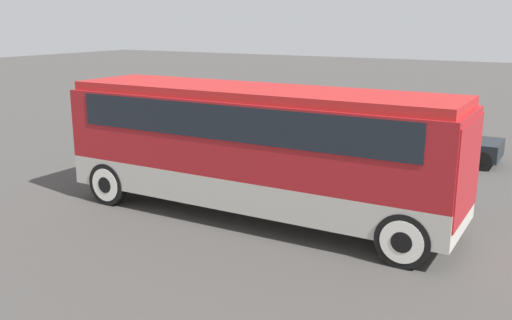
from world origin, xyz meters
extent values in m
plane|color=#423F3D|center=(0.00, 0.00, 0.00)|extent=(120.00, 120.00, 0.00)
cube|color=#B7B2A8|center=(0.00, 0.00, 0.86)|extent=(9.90, 2.50, 0.76)
cube|color=maroon|center=(0.00, 0.00, 2.13)|extent=(9.90, 2.50, 1.77)
cube|color=black|center=(0.00, 0.00, 2.56)|extent=(8.71, 2.54, 0.80)
cube|color=#B21E1E|center=(0.00, 0.00, 3.12)|extent=(9.70, 2.30, 0.22)
cube|color=maroon|center=(4.80, 0.00, 1.87)|extent=(0.36, 2.40, 2.02)
cylinder|color=black|center=(4.05, -1.14, 0.57)|extent=(1.13, 0.28, 1.13)
cylinder|color=silver|center=(4.05, -1.14, 0.57)|extent=(0.88, 0.30, 0.88)
cylinder|color=black|center=(4.05, -1.14, 0.57)|extent=(0.43, 0.32, 0.43)
cylinder|color=black|center=(4.05, 1.14, 0.57)|extent=(1.13, 0.28, 1.13)
cylinder|color=silver|center=(4.05, 1.14, 0.57)|extent=(0.88, 0.30, 0.88)
cylinder|color=black|center=(4.05, 1.14, 0.57)|extent=(0.43, 0.32, 0.43)
cylinder|color=black|center=(-3.88, -1.14, 0.57)|extent=(1.13, 0.28, 1.13)
cylinder|color=silver|center=(-3.88, -1.14, 0.57)|extent=(0.88, 0.30, 0.88)
cylinder|color=black|center=(-3.88, -1.14, 0.57)|extent=(0.43, 0.32, 0.43)
cylinder|color=black|center=(-3.88, 1.14, 0.57)|extent=(1.13, 0.28, 1.13)
cylinder|color=silver|center=(-3.88, 1.14, 0.57)|extent=(0.88, 0.30, 0.88)
cylinder|color=black|center=(-3.88, 1.14, 0.57)|extent=(0.43, 0.32, 0.43)
cube|color=navy|center=(-2.88, 7.90, 0.54)|extent=(4.01, 1.87, 0.57)
cube|color=black|center=(-3.04, 7.90, 1.11)|extent=(2.08, 1.69, 0.57)
cylinder|color=black|center=(-1.35, 7.06, 0.34)|extent=(0.69, 0.22, 0.69)
cylinder|color=black|center=(-1.35, 7.06, 0.34)|extent=(0.26, 0.26, 0.26)
cylinder|color=black|center=(-1.35, 8.75, 0.34)|extent=(0.69, 0.22, 0.69)
cylinder|color=black|center=(-1.35, 8.75, 0.34)|extent=(0.26, 0.26, 0.26)
cylinder|color=black|center=(-4.40, 7.06, 0.34)|extent=(0.69, 0.22, 0.69)
cylinder|color=black|center=(-4.40, 7.06, 0.34)|extent=(0.26, 0.26, 0.26)
cylinder|color=black|center=(-4.40, 8.75, 0.34)|extent=(0.69, 0.22, 0.69)
cylinder|color=black|center=(-4.40, 8.75, 0.34)|extent=(0.26, 0.26, 0.26)
cube|color=black|center=(2.32, 8.37, 0.54)|extent=(4.56, 1.76, 0.59)
cube|color=black|center=(2.14, 8.37, 1.08)|extent=(2.37, 1.58, 0.51)
cylinder|color=black|center=(4.14, 7.58, 0.32)|extent=(0.65, 0.22, 0.65)
cylinder|color=black|center=(4.14, 7.58, 0.32)|extent=(0.25, 0.26, 0.25)
cylinder|color=black|center=(4.14, 9.16, 0.32)|extent=(0.65, 0.22, 0.65)
cylinder|color=black|center=(4.14, 9.16, 0.32)|extent=(0.25, 0.26, 0.25)
cylinder|color=black|center=(0.49, 7.58, 0.32)|extent=(0.65, 0.22, 0.65)
cylinder|color=black|center=(0.49, 7.58, 0.32)|extent=(0.25, 0.26, 0.25)
cylinder|color=black|center=(0.49, 9.16, 0.32)|extent=(0.65, 0.22, 0.65)
cylinder|color=black|center=(0.49, 9.16, 0.32)|extent=(0.25, 0.26, 0.25)
camera|label=1|loc=(6.83, -11.74, 4.80)|focal=40.00mm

